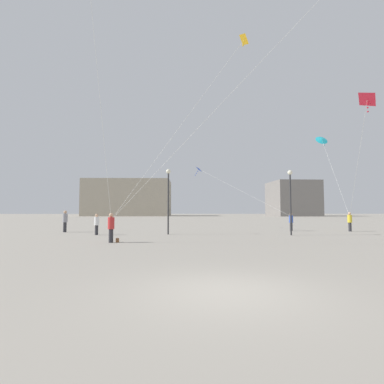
{
  "coord_description": "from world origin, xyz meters",
  "views": [
    {
      "loc": [
        -1.0,
        -6.87,
        1.85
      ],
      "look_at": [
        0.0,
        23.12,
        3.7
      ],
      "focal_mm": 27.88,
      "sensor_mm": 36.0,
      "label": 1
    }
  ],
  "objects_px": {
    "lamppost_west": "(290,191)",
    "person_in_blue": "(291,221)",
    "person_in_grey": "(65,220)",
    "kite_cyan_diamond": "(322,140)",
    "kite_cobalt_delta": "(202,171)",
    "building_centre_hall": "(292,199)",
    "person_in_white": "(97,223)",
    "person_in_red": "(111,226)",
    "kite_crimson_delta": "(367,102)",
    "handbag_beside_flyer": "(117,240)",
    "person_in_yellow": "(350,221)",
    "lamppost_east": "(168,190)",
    "building_left_hall": "(129,198)",
    "kite_amber_delta": "(239,46)"
  },
  "relations": [
    {
      "from": "lamppost_west",
      "to": "person_in_blue",
      "type": "bearing_deg",
      "value": 69.62
    },
    {
      "from": "person_in_grey",
      "to": "kite_cyan_diamond",
      "type": "xyz_separation_m",
      "value": [
        26.18,
        7.82,
        9.0
      ]
    },
    {
      "from": "kite_cobalt_delta",
      "to": "building_centre_hall",
      "type": "distance_m",
      "value": 72.49
    },
    {
      "from": "person_in_white",
      "to": "person_in_blue",
      "type": "bearing_deg",
      "value": 131.53
    },
    {
      "from": "person_in_red",
      "to": "kite_crimson_delta",
      "type": "bearing_deg",
      "value": -68.68
    },
    {
      "from": "kite_cyan_diamond",
      "to": "lamppost_west",
      "type": "xyz_separation_m",
      "value": [
        -8.08,
        -11.54,
        -6.72
      ]
    },
    {
      "from": "kite_cobalt_delta",
      "to": "handbag_beside_flyer",
      "type": "distance_m",
      "value": 16.62
    },
    {
      "from": "person_in_yellow",
      "to": "kite_cyan_diamond",
      "type": "height_order",
      "value": "kite_cyan_diamond"
    },
    {
      "from": "person_in_yellow",
      "to": "kite_crimson_delta",
      "type": "bearing_deg",
      "value": 169.87
    },
    {
      "from": "person_in_grey",
      "to": "lamppost_east",
      "type": "distance_m",
      "value": 9.59
    },
    {
      "from": "person_in_white",
      "to": "lamppost_west",
      "type": "relative_size",
      "value": 0.33
    },
    {
      "from": "person_in_white",
      "to": "building_left_hall",
      "type": "relative_size",
      "value": 0.06
    },
    {
      "from": "building_left_hall",
      "to": "kite_cyan_diamond",
      "type": "bearing_deg",
      "value": -63.27
    },
    {
      "from": "kite_crimson_delta",
      "to": "building_left_hall",
      "type": "xyz_separation_m",
      "value": [
        -29.31,
        84.09,
        -2.47
      ]
    },
    {
      "from": "lamppost_east",
      "to": "handbag_beside_flyer",
      "type": "distance_m",
      "value": 7.02
    },
    {
      "from": "person_in_white",
      "to": "lamppost_east",
      "type": "bearing_deg",
      "value": 121.68
    },
    {
      "from": "person_in_red",
      "to": "person_in_white",
      "type": "height_order",
      "value": "person_in_red"
    },
    {
      "from": "person_in_white",
      "to": "kite_cobalt_delta",
      "type": "distance_m",
      "value": 13.51
    },
    {
      "from": "building_centre_hall",
      "to": "lamppost_east",
      "type": "bearing_deg",
      "value": -116.98
    },
    {
      "from": "person_in_red",
      "to": "person_in_blue",
      "type": "relative_size",
      "value": 1.04
    },
    {
      "from": "person_in_yellow",
      "to": "building_centre_hall",
      "type": "bearing_deg",
      "value": -4.48
    },
    {
      "from": "kite_crimson_delta",
      "to": "lamppost_east",
      "type": "distance_m",
      "value": 14.51
    },
    {
      "from": "person_in_grey",
      "to": "kite_cobalt_delta",
      "type": "xyz_separation_m",
      "value": [
        12.05,
        6.06,
        5.11
      ]
    },
    {
      "from": "building_centre_hall",
      "to": "kite_cobalt_delta",
      "type": "bearing_deg",
      "value": -117.89
    },
    {
      "from": "person_in_blue",
      "to": "building_left_hall",
      "type": "distance_m",
      "value": 80.1
    },
    {
      "from": "kite_cobalt_delta",
      "to": "person_in_grey",
      "type": "bearing_deg",
      "value": -153.3
    },
    {
      "from": "person_in_yellow",
      "to": "kite_amber_delta",
      "type": "height_order",
      "value": "kite_amber_delta"
    },
    {
      "from": "person_in_grey",
      "to": "kite_cyan_diamond",
      "type": "height_order",
      "value": "kite_cyan_diamond"
    },
    {
      "from": "person_in_white",
      "to": "person_in_yellow",
      "type": "bearing_deg",
      "value": 126.51
    },
    {
      "from": "kite_cobalt_delta",
      "to": "lamppost_west",
      "type": "height_order",
      "value": "kite_cobalt_delta"
    },
    {
      "from": "kite_cobalt_delta",
      "to": "handbag_beside_flyer",
      "type": "relative_size",
      "value": 26.45
    },
    {
      "from": "kite_crimson_delta",
      "to": "lamppost_east",
      "type": "relative_size",
      "value": 1.84
    },
    {
      "from": "building_left_hall",
      "to": "person_in_blue",
      "type": "bearing_deg",
      "value": -69.63
    },
    {
      "from": "kite_cobalt_delta",
      "to": "kite_cyan_diamond",
      "type": "relative_size",
      "value": 0.91
    },
    {
      "from": "lamppost_east",
      "to": "person_in_grey",
      "type": "bearing_deg",
      "value": 163.22
    },
    {
      "from": "person_in_yellow",
      "to": "lamppost_west",
      "type": "bearing_deg",
      "value": 132.04
    },
    {
      "from": "person_in_grey",
      "to": "lamppost_east",
      "type": "relative_size",
      "value": 0.36
    },
    {
      "from": "kite_cobalt_delta",
      "to": "handbag_beside_flyer",
      "type": "height_order",
      "value": "kite_cobalt_delta"
    },
    {
      "from": "kite_amber_delta",
      "to": "lamppost_east",
      "type": "xyz_separation_m",
      "value": [
        -4.78,
        4.46,
        -9.12
      ]
    },
    {
      "from": "person_in_blue",
      "to": "handbag_beside_flyer",
      "type": "distance_m",
      "value": 16.37
    },
    {
      "from": "person_in_blue",
      "to": "lamppost_east",
      "type": "distance_m",
      "value": 11.72
    },
    {
      "from": "person_in_grey",
      "to": "lamppost_west",
      "type": "distance_m",
      "value": 18.62
    },
    {
      "from": "person_in_red",
      "to": "lamppost_east",
      "type": "bearing_deg",
      "value": -6.81
    },
    {
      "from": "person_in_grey",
      "to": "kite_amber_delta",
      "type": "distance_m",
      "value": 19.25
    },
    {
      "from": "person_in_yellow",
      "to": "kite_cobalt_delta",
      "type": "bearing_deg",
      "value": 77.08
    },
    {
      "from": "person_in_grey",
      "to": "kite_amber_delta",
      "type": "relative_size",
      "value": 0.15
    },
    {
      "from": "person_in_red",
      "to": "kite_cyan_diamond",
      "type": "height_order",
      "value": "kite_cyan_diamond"
    },
    {
      "from": "kite_cyan_diamond",
      "to": "building_centre_hall",
      "type": "height_order",
      "value": "building_centre_hall"
    },
    {
      "from": "person_in_blue",
      "to": "kite_cyan_diamond",
      "type": "relative_size",
      "value": 0.17
    },
    {
      "from": "person_in_red",
      "to": "person_in_grey",
      "type": "height_order",
      "value": "person_in_grey"
    }
  ]
}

